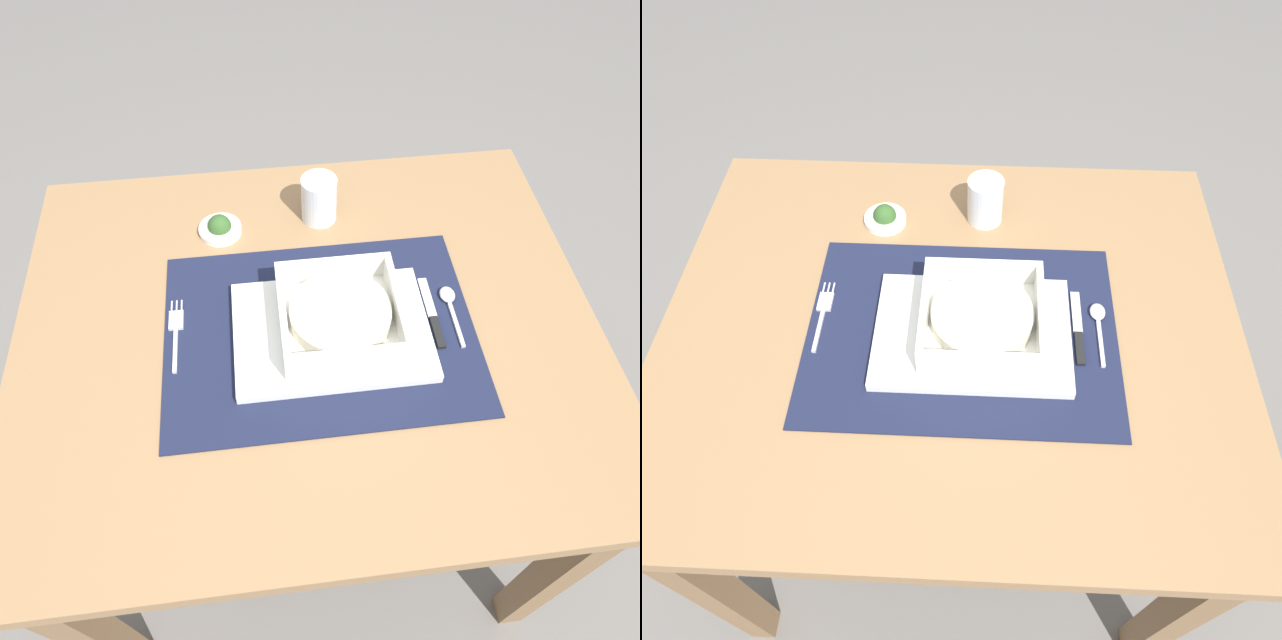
{
  "view_description": "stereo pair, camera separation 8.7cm",
  "coord_description": "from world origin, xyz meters",
  "views": [
    {
      "loc": [
        -0.05,
        -0.54,
        1.43
      ],
      "look_at": [
        0.02,
        -0.02,
        0.73
      ],
      "focal_mm": 32.96,
      "sensor_mm": 36.0,
      "label": 1
    },
    {
      "loc": [
        0.04,
        -0.54,
        1.43
      ],
      "look_at": [
        0.02,
        -0.02,
        0.73
      ],
      "focal_mm": 32.96,
      "sensor_mm": 36.0,
      "label": 2
    }
  ],
  "objects": [
    {
      "name": "ground_plane",
      "position": [
        0.0,
        0.0,
        0.0
      ],
      "size": [
        6.0,
        6.0,
        0.0
      ],
      "primitive_type": "plane",
      "color": "slate"
    },
    {
      "name": "dining_table",
      "position": [
        0.0,
        0.0,
        0.6
      ],
      "size": [
        0.89,
        0.75,
        0.7
      ],
      "color": "#936D47",
      "rests_on": "ground"
    },
    {
      "name": "placemat",
      "position": [
        0.02,
        -0.02,
        0.7
      ],
      "size": [
        0.47,
        0.35,
        0.0
      ],
      "primitive_type": "cube",
      "color": "#191E38",
      "rests_on": "dining_table"
    },
    {
      "name": "serving_plate",
      "position": [
        0.03,
        -0.03,
        0.71
      ],
      "size": [
        0.29,
        0.21,
        0.02
      ],
      "primitive_type": "cube",
      "color": "white",
      "rests_on": "placemat"
    },
    {
      "name": "porridge_bowl",
      "position": [
        0.05,
        -0.02,
        0.74
      ],
      "size": [
        0.18,
        0.18,
        0.05
      ],
      "color": "white",
      "rests_on": "serving_plate"
    },
    {
      "name": "fork",
      "position": [
        -0.2,
        0.01,
        0.71
      ],
      "size": [
        0.02,
        0.13,
        0.0
      ],
      "rotation": [
        0.0,
        0.0,
        0.04
      ],
      "color": "silver",
      "rests_on": "placemat"
    },
    {
      "name": "spoon",
      "position": [
        0.23,
        0.01,
        0.71
      ],
      "size": [
        0.02,
        0.12,
        0.01
      ],
      "rotation": [
        0.0,
        0.0,
        0.02
      ],
      "color": "silver",
      "rests_on": "placemat"
    },
    {
      "name": "butter_knife",
      "position": [
        0.19,
        -0.02,
        0.71
      ],
      "size": [
        0.01,
        0.14,
        0.01
      ],
      "rotation": [
        0.0,
        0.0,
        0.05
      ],
      "color": "black",
      "rests_on": "placemat"
    },
    {
      "name": "bread_knife",
      "position": [
        0.17,
        -0.03,
        0.71
      ],
      "size": [
        0.01,
        0.14,
        0.01
      ],
      "rotation": [
        0.0,
        0.0,
        -0.06
      ],
      "color": "#59331E",
      "rests_on": "placemat"
    },
    {
      "name": "drinking_glass",
      "position": [
        0.05,
        0.23,
        0.74
      ],
      "size": [
        0.06,
        0.06,
        0.08
      ],
      "color": "white",
      "rests_on": "dining_table"
    },
    {
      "name": "condiment_saucer",
      "position": [
        -0.13,
        0.21,
        0.71
      ],
      "size": [
        0.07,
        0.07,
        0.04
      ],
      "color": "white",
      "rests_on": "dining_table"
    }
  ]
}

